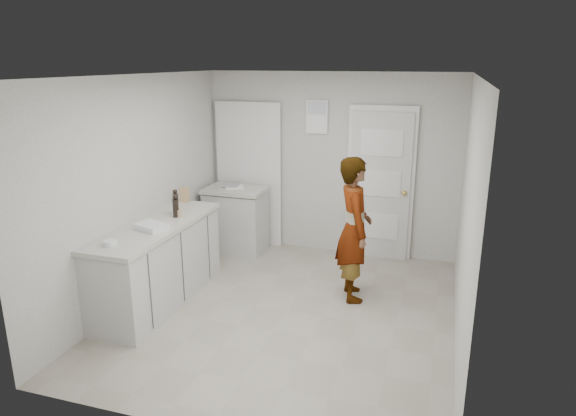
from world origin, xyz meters
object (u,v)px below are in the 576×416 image
(cake_mix_box, at_px, (184,195))
(baking_dish, at_px, (151,227))
(person, at_px, (354,229))
(oil_cruet_a, at_px, (176,206))
(oil_cruet_b, at_px, (176,202))
(egg_bowl, at_px, (110,243))
(spice_jar, at_px, (179,213))

(cake_mix_box, distance_m, baking_dish, 1.09)
(person, xyz_separation_m, oil_cruet_a, (-1.96, -0.48, 0.23))
(cake_mix_box, relative_size, oil_cruet_b, 0.65)
(person, height_order, oil_cruet_b, person)
(oil_cruet_a, bearing_deg, egg_bowl, -98.26)
(baking_dish, xyz_separation_m, egg_bowl, (-0.11, -0.55, -0.00))
(oil_cruet_a, xyz_separation_m, oil_cruet_b, (-0.07, 0.12, 0.01))
(spice_jar, relative_size, oil_cruet_b, 0.30)
(cake_mix_box, distance_m, spice_jar, 0.65)
(person, relative_size, oil_cruet_b, 5.67)
(spice_jar, bearing_deg, person, 13.63)
(person, relative_size, spice_jar, 18.99)
(oil_cruet_a, bearing_deg, cake_mix_box, 109.93)
(cake_mix_box, height_order, spice_jar, cake_mix_box)
(cake_mix_box, bearing_deg, spice_jar, -82.60)
(cake_mix_box, relative_size, egg_bowl, 1.48)
(spice_jar, bearing_deg, oil_cruet_a, -158.37)
(person, xyz_separation_m, egg_bowl, (-2.11, -1.49, 0.13))
(cake_mix_box, relative_size, spice_jar, 2.19)
(person, distance_m, cake_mix_box, 2.19)
(person, bearing_deg, oil_cruet_b, 79.83)
(spice_jar, distance_m, oil_cruet_b, 0.18)
(person, bearing_deg, cake_mix_box, 66.51)
(cake_mix_box, xyz_separation_m, oil_cruet_a, (0.22, -0.61, 0.03))
(cake_mix_box, distance_m, oil_cruet_b, 0.51)
(oil_cruet_b, xyz_separation_m, egg_bowl, (-0.08, -1.14, -0.11))
(spice_jar, xyz_separation_m, egg_bowl, (-0.18, -1.03, -0.02))
(cake_mix_box, bearing_deg, baking_dish, -95.86)
(oil_cruet_a, distance_m, oil_cruet_b, 0.14)
(oil_cruet_a, height_order, oil_cruet_b, oil_cruet_b)
(person, height_order, oil_cruet_a, person)
(baking_dish, bearing_deg, spice_jar, 81.78)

